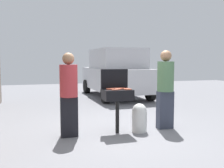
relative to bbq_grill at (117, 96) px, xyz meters
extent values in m
plane|color=slate|center=(0.08, 0.06, -0.79)|extent=(24.00, 24.00, 0.00)
cylinder|color=black|center=(0.00, 0.00, -0.43)|extent=(0.08, 0.08, 0.71)
cube|color=black|center=(0.00, 0.00, 0.03)|extent=(0.60, 0.44, 0.22)
cube|color=black|center=(0.00, 0.22, 0.35)|extent=(0.60, 0.05, 0.42)
cylinder|color=#AD4228|center=(0.17, 0.00, 0.16)|extent=(0.13, 0.04, 0.03)
cylinder|color=#C6593D|center=(0.00, -0.02, 0.16)|extent=(0.13, 0.03, 0.03)
cylinder|color=#AD4228|center=(-0.15, -0.01, 0.16)|extent=(0.13, 0.03, 0.03)
cylinder|color=#B74C33|center=(0.07, 0.12, 0.16)|extent=(0.13, 0.04, 0.03)
cylinder|color=#B74C33|center=(0.18, -0.06, 0.16)|extent=(0.13, 0.04, 0.03)
cylinder|color=#B74C33|center=(0.07, 0.04, 0.16)|extent=(0.13, 0.04, 0.03)
cylinder|color=#C6593D|center=(-0.06, 0.11, 0.16)|extent=(0.13, 0.03, 0.03)
cylinder|color=#B74C33|center=(-0.16, 0.04, 0.16)|extent=(0.13, 0.04, 0.03)
cylinder|color=#C6593D|center=(-0.10, -0.14, 0.16)|extent=(0.13, 0.03, 0.03)
cylinder|color=#AD4228|center=(0.01, 0.08, 0.16)|extent=(0.13, 0.04, 0.03)
cylinder|color=#C6593D|center=(-0.05, -0.11, 0.16)|extent=(0.13, 0.04, 0.03)
cylinder|color=#AD4228|center=(0.03, -0.05, 0.16)|extent=(0.13, 0.04, 0.03)
cylinder|color=#B74C33|center=(0.17, -0.12, 0.16)|extent=(0.13, 0.03, 0.03)
cylinder|color=#C6593D|center=(0.19, -0.16, 0.16)|extent=(0.13, 0.03, 0.03)
cylinder|color=#B74C33|center=(0.13, 0.09, 0.16)|extent=(0.13, 0.03, 0.03)
cylinder|color=silver|center=(0.48, -0.06, -0.56)|extent=(0.32, 0.32, 0.46)
sphere|color=silver|center=(0.48, -0.06, -0.33)|extent=(0.31, 0.31, 0.31)
cube|color=black|center=(-1.01, 0.01, -0.38)|extent=(0.34, 0.19, 0.81)
cylinder|color=#B23338|center=(-1.01, 0.01, 0.35)|extent=(0.36, 0.36, 0.64)
sphere|color=#936B4C|center=(-1.01, 0.01, 0.79)|extent=(0.24, 0.24, 0.24)
cube|color=#333847|center=(1.15, 0.05, -0.36)|extent=(0.35, 0.19, 0.85)
cylinder|color=#4C724C|center=(1.15, 0.05, 0.40)|extent=(0.37, 0.37, 0.67)
sphere|color=#936B4C|center=(1.15, 0.05, 0.85)|extent=(0.25, 0.25, 0.25)
cube|color=#B7B7BC|center=(1.57, 5.30, -0.02)|extent=(2.07, 4.47, 0.90)
cube|color=#B7B7BC|center=(1.58, 5.10, 0.83)|extent=(1.86, 2.67, 0.80)
cylinder|color=black|center=(2.53, 3.80, -0.47)|extent=(0.24, 0.65, 0.64)
cylinder|color=black|center=(0.73, 3.73, -0.47)|extent=(0.24, 0.65, 0.64)
cylinder|color=black|center=(2.41, 6.87, -0.47)|extent=(0.24, 0.65, 0.64)
cylinder|color=black|center=(0.61, 6.80, -0.47)|extent=(0.24, 0.65, 0.64)
camera|label=1|loc=(-1.59, -5.05, 0.74)|focal=40.69mm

